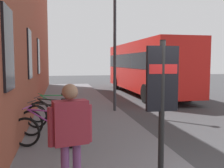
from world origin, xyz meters
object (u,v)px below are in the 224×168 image
(city_bus, at_px, (146,65))
(pedestrian_near_bus, at_px, (71,130))
(bicycle_far_end, at_px, (54,109))
(street_lamp, at_px, (115,30))
(transit_info_sign, at_px, (162,88))
(bicycle_nearest_sign, at_px, (53,116))
(bicycle_beside_lamp, at_px, (47,131))
(bicycle_mid_rack, at_px, (49,123))

(city_bus, xyz_separation_m, pedestrian_near_bus, (-12.09, 5.38, -0.75))
(bicycle_far_end, bearing_deg, city_bus, -39.59)
(pedestrian_near_bus, distance_m, street_lamp, 7.20)
(transit_info_sign, distance_m, pedestrian_near_bus, 1.68)
(bicycle_far_end, distance_m, street_lamp, 4.04)
(bicycle_nearest_sign, xyz_separation_m, city_bus, (7.96, -5.74, 1.41))
(bicycle_beside_lamp, distance_m, bicycle_far_end, 2.78)
(city_bus, height_order, pedestrian_near_bus, city_bus)
(bicycle_beside_lamp, distance_m, bicycle_nearest_sign, 1.74)
(bicycle_nearest_sign, distance_m, city_bus, 9.92)
(bicycle_mid_rack, bearing_deg, bicycle_beside_lamp, 179.24)
(bicycle_beside_lamp, relative_size, bicycle_mid_rack, 1.01)
(bicycle_mid_rack, bearing_deg, transit_info_sign, -145.74)
(city_bus, bearing_deg, bicycle_beside_lamp, 149.00)
(street_lamp, bearing_deg, pedestrian_near_bus, 162.28)
(bicycle_beside_lamp, height_order, pedestrian_near_bus, pedestrian_near_bus)
(city_bus, bearing_deg, bicycle_mid_rack, 146.59)
(bicycle_nearest_sign, height_order, transit_info_sign, transit_info_sign)
(bicycle_mid_rack, bearing_deg, bicycle_nearest_sign, -5.19)
(street_lamp, bearing_deg, city_bus, -30.55)
(bicycle_nearest_sign, relative_size, transit_info_sign, 0.71)
(bicycle_beside_lamp, height_order, street_lamp, street_lamp)
(transit_info_sign, distance_m, street_lamp, 6.42)
(bicycle_beside_lamp, xyz_separation_m, bicycle_mid_rack, (0.88, -0.01, 0.00))
(bicycle_beside_lamp, height_order, transit_info_sign, transit_info_sign)
(bicycle_mid_rack, distance_m, city_bus, 10.66)
(bicycle_beside_lamp, distance_m, bicycle_mid_rack, 0.88)
(bicycle_far_end, relative_size, pedestrian_near_bus, 0.99)
(transit_info_sign, bearing_deg, bicycle_far_end, 21.48)
(bicycle_nearest_sign, height_order, street_lamp, street_lamp)
(bicycle_mid_rack, xyz_separation_m, city_bus, (8.82, -5.82, 1.41))
(bicycle_mid_rack, relative_size, street_lamp, 0.30)
(street_lamp, bearing_deg, bicycle_far_end, 118.78)
(bicycle_beside_lamp, height_order, city_bus, city_bus)
(bicycle_nearest_sign, xyz_separation_m, bicycle_far_end, (1.04, -0.02, -0.00))
(bicycle_nearest_sign, distance_m, street_lamp, 4.50)
(bicycle_mid_rack, bearing_deg, city_bus, -33.41)
(bicycle_beside_lamp, bearing_deg, city_bus, -31.00)
(pedestrian_near_bus, xyz_separation_m, street_lamp, (6.50, -2.08, 2.28))
(bicycle_far_end, relative_size, street_lamp, 0.30)
(bicycle_far_end, xyz_separation_m, city_bus, (6.92, -5.73, 1.41))
(bicycle_nearest_sign, bearing_deg, bicycle_mid_rack, 174.81)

